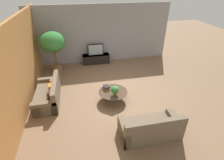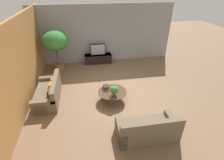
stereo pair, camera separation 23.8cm
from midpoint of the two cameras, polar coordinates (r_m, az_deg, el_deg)
The scene contains 13 objects.
ground_plane at distance 7.27m, azimuth -0.29°, elevation -3.74°, with size 24.00×24.00×0.00m, color brown.
back_wall_stone at distance 9.58m, azimuth -4.33°, elevation 14.75°, with size 7.40×0.12×3.00m, color #939399.
side_wall_left at distance 6.93m, azimuth -28.24°, elevation 4.81°, with size 0.12×7.40×3.00m, color #B2753D.
media_console at distance 9.66m, azimuth -5.92°, elevation 6.91°, with size 1.45×0.50×0.48m.
television at distance 9.47m, azimuth -6.09°, elevation 9.81°, with size 0.82×0.13×0.60m.
coffee_table at distance 6.62m, azimuth -0.69°, elevation -4.64°, with size 1.08×1.08×0.39m.
couch_by_wall at distance 7.06m, azimuth -20.90°, elevation -4.42°, with size 0.84×1.86×0.84m.
couch_near_entry at distance 5.39m, azimuth 11.14°, elevation -15.21°, with size 1.76×0.84×0.84m.
potted_palm_tall at distance 8.71m, azimuth -19.48°, elevation 11.23°, with size 1.16×1.16×2.00m.
potted_plant_tabletop at distance 6.25m, azimuth -0.07°, elevation -3.33°, with size 0.30×0.30×0.37m.
book_stack at distance 6.67m, azimuth -2.88°, elevation -2.51°, with size 0.27×0.29×0.14m.
remote_black at distance 6.62m, azimuth -0.24°, elevation -3.33°, with size 0.04×0.16×0.02m, color black.
remote_silver at distance 6.79m, azimuth 0.14°, elevation -2.37°, with size 0.04×0.16×0.02m, color gray.
Camera 1 is at (-1.30, -5.87, 4.09)m, focal length 28.00 mm.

